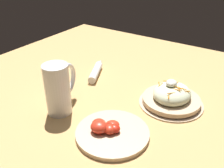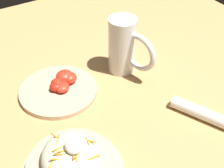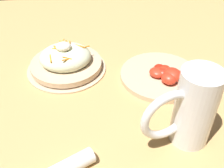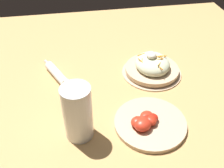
# 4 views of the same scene
# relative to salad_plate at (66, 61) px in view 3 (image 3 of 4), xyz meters

# --- Properties ---
(ground_plane) EXTENTS (1.43, 1.43, 0.00)m
(ground_plane) POSITION_rel_salad_plate_xyz_m (-0.12, 0.16, -0.03)
(ground_plane) COLOR tan
(salad_plate) EXTENTS (0.22, 0.22, 0.09)m
(salad_plate) POSITION_rel_salad_plate_xyz_m (0.00, 0.00, 0.00)
(salad_plate) COLOR #D1B28E
(salad_plate) RESTS_ON ground_plane
(beer_mug) EXTENTS (0.16, 0.08, 0.17)m
(beer_mug) POSITION_rel_salad_plate_xyz_m (-0.24, 0.29, 0.05)
(beer_mug) COLOR white
(beer_mug) RESTS_ON ground_plane
(tomato_plate) EXTENTS (0.22, 0.22, 0.05)m
(tomato_plate) POSITION_rel_salad_plate_xyz_m (-0.25, 0.08, -0.01)
(tomato_plate) COLOR #D1B28E
(tomato_plate) RESTS_ON ground_plane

